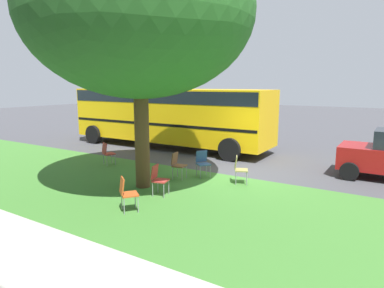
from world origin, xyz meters
TOP-DOWN VIEW (x-y plane):
  - ground at (0.00, 0.00)m, footprint 80.00×80.00m
  - grass_verge at (0.00, 3.20)m, footprint 48.00×6.00m
  - sidewalk_strip at (0.00, 7.60)m, footprint 48.00×2.80m
  - street_tree at (1.85, 2.80)m, footprint 6.57×6.57m
  - chair_0 at (0.94, 3.21)m, footprint 0.51×0.50m
  - chair_1 at (-0.52, 0.93)m, footprint 0.56×0.55m
  - chair_2 at (0.89, 0.80)m, footprint 0.58×0.58m
  - chair_3 at (4.86, 1.35)m, footprint 0.55×0.55m
  - chair_4 at (0.84, 4.61)m, footprint 0.58×0.58m
  - chair_5 at (1.46, 1.48)m, footprint 0.48×0.47m
  - school_bus at (5.10, -3.05)m, footprint 10.40×2.80m

SIDE VIEW (x-z plane):
  - ground at x=0.00m, z-range 0.00..0.00m
  - grass_verge at x=0.00m, z-range 0.00..0.01m
  - sidewalk_strip at x=0.00m, z-range 0.00..0.01m
  - chair_0 at x=0.94m, z-range 0.08..0.96m
  - chair_1 at x=-0.52m, z-range 0.08..0.96m
  - chair_2 at x=0.89m, z-range 0.08..0.96m
  - chair_3 at x=4.86m, z-range 0.08..0.96m
  - chair_4 at x=0.84m, z-range 0.08..0.96m
  - chair_5 at x=1.46m, z-range 0.08..0.96m
  - school_bus at x=5.10m, z-range 0.32..3.20m
  - street_tree at x=1.85m, z-range 1.33..8.88m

